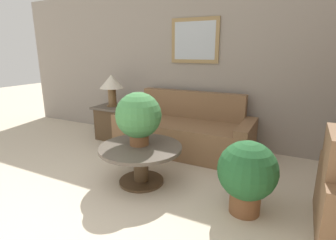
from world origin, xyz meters
TOP-DOWN VIEW (x-y plane):
  - wall_back at (0.00, 3.43)m, footprint 7.66×0.09m
  - couch_main at (0.07, 2.90)m, footprint 2.13×0.88m
  - coffee_table at (0.04, 1.67)m, footprint 0.99×0.99m
  - side_table at (-1.33, 2.89)m, footprint 0.58×0.58m
  - table_lamp at (-1.33, 2.89)m, footprint 0.42×0.42m
  - potted_plant_on_table at (-0.01, 1.72)m, footprint 0.55×0.55m
  - potted_plant_floor at (1.29, 1.61)m, footprint 0.58×0.58m

SIDE VIEW (x-z plane):
  - couch_main at x=0.07m, z-range -0.16..0.76m
  - side_table at x=-1.33m, z-range 0.01..0.61m
  - coffee_table at x=0.04m, z-range 0.11..0.58m
  - potted_plant_floor at x=1.29m, z-range 0.05..0.79m
  - potted_plant_on_table at x=-0.01m, z-range 0.50..1.14m
  - table_lamp at x=-1.33m, z-range 0.72..1.28m
  - wall_back at x=0.00m, z-range 0.01..2.61m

